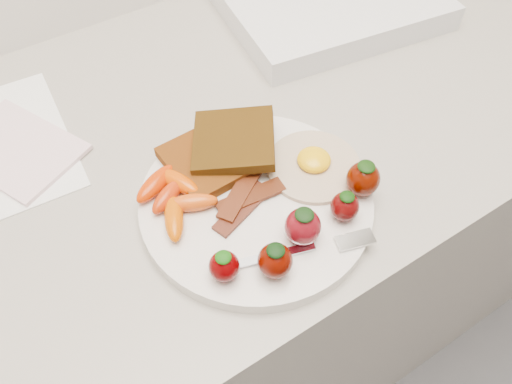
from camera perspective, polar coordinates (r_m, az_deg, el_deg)
counter at (r=1.04m, az=-3.77°, el=-10.20°), size 2.00×0.60×0.90m
plate at (r=0.58m, az=0.00°, el=-1.13°), size 0.27×0.27×0.02m
toast_lower at (r=0.60m, az=-5.33°, el=3.75°), size 0.10×0.10×0.01m
toast_upper at (r=0.60m, az=-2.56°, el=5.92°), size 0.13×0.13×0.02m
fried_egg at (r=0.60m, az=6.61°, el=3.17°), size 0.12×0.12×0.02m
bacon_strips at (r=0.57m, az=-1.33°, el=-0.86°), size 0.10×0.07×0.01m
baby_carrots at (r=0.57m, az=-9.45°, el=-0.43°), size 0.09×0.11×0.02m
strawberries at (r=0.53m, az=6.09°, el=-3.49°), size 0.22×0.07×0.05m
fork at (r=0.54m, az=6.07°, el=-6.47°), size 0.16×0.07×0.00m
notepad at (r=0.71m, az=-25.80°, el=4.47°), size 0.17×0.19×0.01m
appliance at (r=0.88m, az=8.25°, el=20.84°), size 0.36×0.31×0.04m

